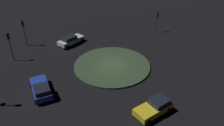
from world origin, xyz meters
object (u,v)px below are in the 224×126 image
at_px(car_silver, 71,40).
at_px(traffic_light_south_near, 10,42).
at_px(car_yellow, 154,107).
at_px(car_blue, 41,89).
at_px(traffic_light_south, 24,28).
at_px(traffic_light_northwest, 157,18).

bearing_deg(car_silver, traffic_light_south_near, 165.45).
distance_m(car_silver, traffic_light_south_near, 9.44).
bearing_deg(car_yellow, car_blue, -49.77).
distance_m(traffic_light_south, traffic_light_northwest, 22.74).
distance_m(car_blue, car_silver, 13.02).
bearing_deg(traffic_light_south, traffic_light_south_near, -70.08).
height_order(car_silver, traffic_light_south, traffic_light_south).
xyz_separation_m(car_blue, car_silver, (-13.02, 0.38, -0.00)).
relative_size(car_blue, car_silver, 1.04).
xyz_separation_m(traffic_light_south, traffic_light_south_near, (4.78, 0.00, -0.01)).
distance_m(car_blue, traffic_light_south, 13.87).
relative_size(car_yellow, traffic_light_south_near, 1.00).
bearing_deg(car_silver, car_yellow, -104.84).
relative_size(traffic_light_south, traffic_light_south_near, 1.00).
bearing_deg(traffic_light_northwest, traffic_light_south_near, -30.96).
bearing_deg(car_blue, traffic_light_south_near, 13.06).
height_order(car_blue, car_yellow, car_yellow).
distance_m(traffic_light_south_near, traffic_light_northwest, 24.67).
xyz_separation_m(car_blue, car_yellow, (2.15, 12.86, 0.03)).
xyz_separation_m(car_silver, traffic_light_south, (1.07, -7.05, 2.32)).
relative_size(car_yellow, car_silver, 0.93).
height_order(car_yellow, traffic_light_northwest, traffic_light_northwest).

